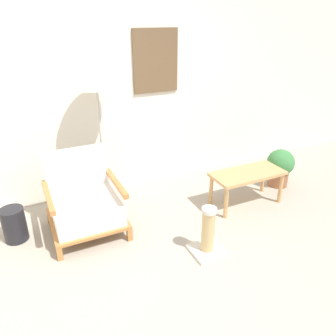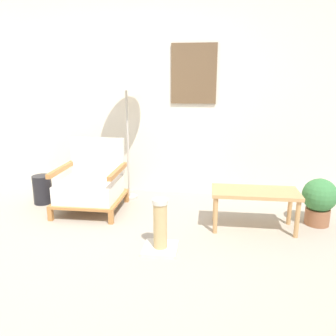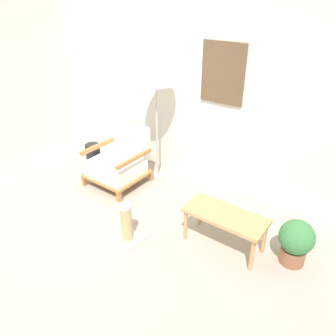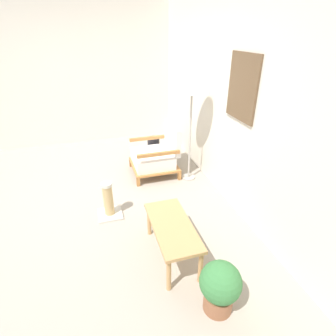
% 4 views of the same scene
% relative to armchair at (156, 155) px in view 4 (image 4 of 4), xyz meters
% --- Properties ---
extents(ground_plane, '(14.00, 14.00, 0.00)m').
position_rel_armchair_xyz_m(ground_plane, '(0.62, -1.29, -0.31)').
color(ground_plane, '#A89E8E').
extents(wall_back, '(8.00, 0.09, 2.70)m').
position_rel_armchair_xyz_m(wall_back, '(0.62, 0.76, 1.04)').
color(wall_back, silver).
rests_on(wall_back, ground_plane).
extents(wall_left, '(0.06, 8.00, 2.70)m').
position_rel_armchair_xyz_m(wall_left, '(-1.77, -0.79, 1.04)').
color(wall_left, silver).
rests_on(wall_left, ground_plane).
extents(armchair, '(0.72, 0.71, 0.80)m').
position_rel_armchair_xyz_m(armchair, '(0.00, 0.00, 0.00)').
color(armchair, '#B2753D').
rests_on(armchair, ground_plane).
extents(floor_lamp, '(0.49, 0.49, 1.66)m').
position_rel_armchair_xyz_m(floor_lamp, '(0.33, 0.44, 1.16)').
color(floor_lamp, '#B7B2A8').
rests_on(floor_lamp, ground_plane).
extents(coffee_table, '(0.85, 0.39, 0.41)m').
position_rel_armchair_xyz_m(coffee_table, '(1.81, -0.30, 0.04)').
color(coffee_table, tan).
rests_on(coffee_table, ground_plane).
extents(vase, '(0.22, 0.22, 0.35)m').
position_rel_armchair_xyz_m(vase, '(-0.68, 0.12, -0.14)').
color(vase, black).
rests_on(vase, ground_plane).
extents(potted_plant, '(0.35, 0.35, 0.50)m').
position_rel_armchair_xyz_m(potted_plant, '(2.49, -0.11, -0.04)').
color(potted_plant, '#935B3D').
rests_on(potted_plant, ground_plane).
extents(scratching_post, '(0.30, 0.30, 0.48)m').
position_rel_armchair_xyz_m(scratching_post, '(0.94, -0.86, -0.12)').
color(scratching_post, beige).
rests_on(scratching_post, ground_plane).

